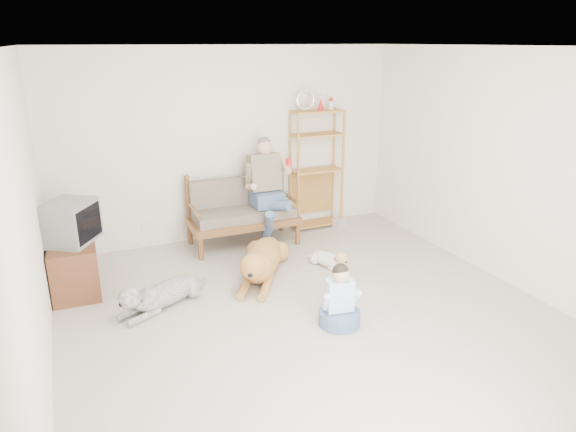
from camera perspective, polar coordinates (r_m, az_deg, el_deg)
name	(u,v)px	position (r m, az deg, el deg)	size (l,w,h in m)	color
floor	(315,320)	(5.44, 2.97, -11.44)	(5.50, 5.50, 0.00)	beige
ceiling	(320,46)	(4.70, 3.55, 18.29)	(5.50, 5.50, 0.00)	silver
wall_back	(229,145)	(7.39, -6.52, 7.87)	(5.00, 5.00, 0.00)	silver
wall_front	(570,342)	(2.93, 28.88, -12.14)	(5.00, 5.00, 0.00)	silver
wall_left	(26,233)	(4.42, -27.06, -1.66)	(5.50, 5.50, 0.00)	silver
wall_right	(513,170)	(6.40, 23.69, 4.69)	(5.50, 5.50, 0.00)	silver
loveseat	(242,210)	(7.25, -5.16, 0.64)	(1.51, 0.72, 0.95)	brown
man	(269,198)	(7.07, -2.16, 1.97)	(0.57, 0.82, 1.32)	slate
etagere	(316,169)	(7.77, 3.17, 5.28)	(0.80, 0.35, 2.10)	#C07A3C
book_stack	(340,222)	(8.03, 5.81, -0.70)	(0.21, 0.15, 0.13)	beige
tv_stand	(74,266)	(6.40, -22.69, -5.14)	(0.53, 0.92, 0.60)	brown
crt_tv	(71,222)	(6.19, -23.00, -0.65)	(0.68, 0.72, 0.47)	slate
wall_outlet	(146,227)	(7.39, -15.46, -1.15)	(0.12, 0.02, 0.08)	silver
golden_retriever	(261,261)	(6.27, -3.01, -5.02)	(0.99, 1.52, 0.51)	#AA6D3B
shaggy_dog	(160,294)	(5.77, -14.06, -8.45)	(1.14, 0.71, 0.38)	silver
terrier	(331,259)	(6.57, 4.80, -4.83)	(0.34, 0.68, 0.26)	white
child	(339,303)	(5.27, 5.74, -9.59)	(0.42, 0.42, 0.67)	slate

